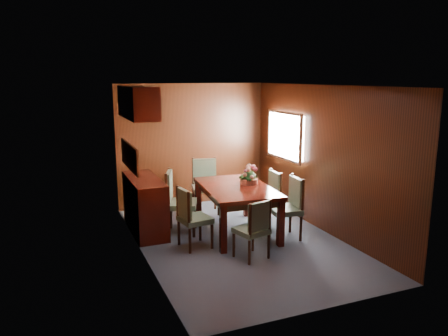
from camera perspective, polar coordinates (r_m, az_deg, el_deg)
name	(u,v)px	position (r m, az deg, el deg)	size (l,w,h in m)	color
ground	(238,240)	(6.96, 1.87, -9.43)	(4.50, 4.50, 0.00)	#404757
room_shell	(224,135)	(6.81, 0.01, 4.30)	(3.06, 4.52, 2.41)	black
sideboard	(145,205)	(7.36, -10.31, -4.73)	(0.48, 1.40, 0.90)	#330B06
dining_table	(236,193)	(7.11, 1.61, -3.27)	(1.19, 1.76, 0.78)	#330B06
chair_left_near	(191,215)	(6.53, -4.37, -6.09)	(0.48, 0.50, 0.93)	black
chair_left_far	(177,199)	(7.15, -6.22, -3.98)	(0.62, 0.64, 1.05)	black
chair_right_near	(289,204)	(6.99, 8.51, -4.68)	(0.51, 0.52, 0.99)	black
chair_right_far	(269,195)	(7.59, 5.91, -3.50)	(0.45, 0.47, 0.94)	black
chair_head	(255,226)	(6.13, 4.02, -7.63)	(0.50, 0.49, 0.87)	black
chair_foot	(205,182)	(8.24, -2.47, -1.89)	(0.57, 0.56, 1.02)	black
flower_centerpiece	(249,175)	(7.21, 3.28, -0.90)	(0.32, 0.32, 0.32)	#A24831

